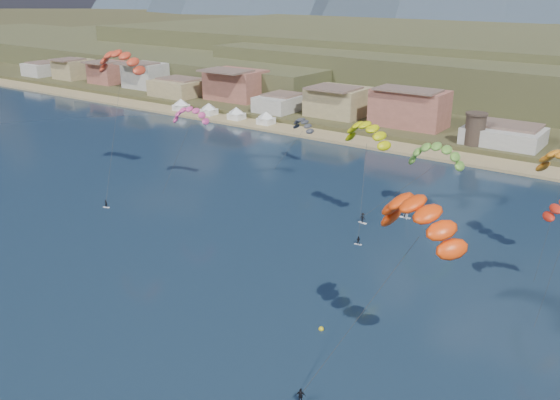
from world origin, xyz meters
name	(u,v)px	position (x,y,z in m)	size (l,w,h in m)	color
ground	(130,350)	(0.00, 0.00, 0.00)	(2400.00, 2400.00, 0.00)	black
beach	(444,155)	(0.00, 106.00, 0.25)	(2200.00, 12.00, 0.90)	tan
town	(342,99)	(-40.00, 122.00, 8.00)	(400.00, 24.00, 12.00)	beige
watchtower	(475,129)	(5.00, 114.00, 6.37)	(5.82, 5.82, 8.60)	#47382D
beach_tents	(222,108)	(-76.25, 106.00, 3.71)	(43.40, 6.40, 5.00)	white
kitesurfer_red	(120,58)	(-49.65, 43.79, 27.64)	(14.82, 17.56, 31.90)	silver
kitesurfer_yellow	(367,130)	(4.61, 52.17, 18.08)	(10.67, 12.04, 20.96)	silver
kitesurfer_orange	(421,211)	(29.32, 16.46, 19.74)	(14.01, 17.97, 24.37)	silver
kitesurfer_green	(436,152)	(12.73, 65.05, 12.50)	(15.18, 15.64, 18.41)	silver
distant_kite_pink	(190,112)	(-36.19, 50.00, 16.66)	(8.94, 7.05, 19.42)	#262626
distant_kite_dark	(303,122)	(-25.80, 78.07, 10.64)	(7.93, 6.81, 13.73)	#262626
windsurfer	(406,212)	(9.88, 59.93, 1.22)	(2.17, 2.36, 3.83)	silver
buoy	(321,329)	(16.91, 17.46, 0.12)	(0.69, 0.69, 0.69)	yellow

